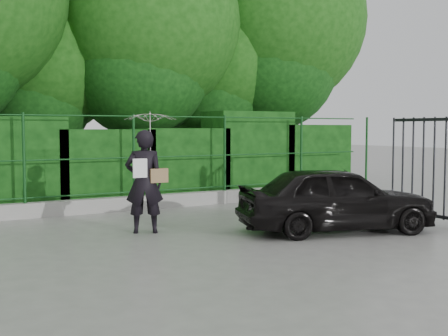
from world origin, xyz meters
TOP-DOWN VIEW (x-y plane):
  - ground at (0.00, 0.00)m, footprint 80.00×80.00m
  - kerb at (0.00, 4.50)m, footprint 14.00×0.25m
  - fence at (0.22, 4.50)m, footprint 14.13×0.06m
  - hedge at (-0.10, 5.50)m, footprint 14.20×1.20m
  - trees at (1.14, 7.74)m, footprint 17.10×6.15m
  - woman at (-0.36, 1.86)m, footprint 0.97×0.90m
  - car at (2.46, 0.28)m, footprint 3.63×2.31m

SIDE VIEW (x-z plane):
  - ground at x=0.00m, z-range 0.00..0.00m
  - kerb at x=0.00m, z-range 0.00..0.30m
  - car at x=2.46m, z-range 0.00..1.15m
  - hedge at x=-0.10m, z-range -0.11..2.11m
  - fence at x=0.22m, z-range 0.30..2.10m
  - woman at x=-0.36m, z-range 0.29..2.37m
  - trees at x=1.14m, z-range 0.58..8.66m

